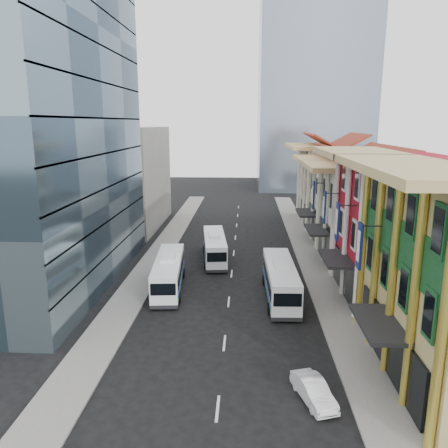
# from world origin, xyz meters

# --- Properties ---
(ground) EXTENTS (200.00, 200.00, 0.00)m
(ground) POSITION_xyz_m (0.00, 0.00, 0.00)
(ground) COLOR black
(ground) RESTS_ON ground
(sidewalk_right) EXTENTS (3.00, 90.00, 0.15)m
(sidewalk_right) POSITION_xyz_m (8.50, 22.00, 0.07)
(sidewalk_right) COLOR slate
(sidewalk_right) RESTS_ON ground
(sidewalk_left) EXTENTS (3.00, 90.00, 0.15)m
(sidewalk_left) POSITION_xyz_m (-8.50, 22.00, 0.07)
(sidewalk_left) COLOR slate
(sidewalk_left) RESTS_ON ground
(shophouse_red) EXTENTS (8.00, 10.00, 12.00)m
(shophouse_red) POSITION_xyz_m (14.00, 17.00, 6.00)
(shophouse_red) COLOR #A41221
(shophouse_red) RESTS_ON ground
(shophouse_cream_near) EXTENTS (8.00, 9.00, 10.00)m
(shophouse_cream_near) POSITION_xyz_m (14.00, 26.50, 5.00)
(shophouse_cream_near) COLOR silver
(shophouse_cream_near) RESTS_ON ground
(shophouse_cream_mid) EXTENTS (8.00, 9.00, 10.00)m
(shophouse_cream_mid) POSITION_xyz_m (14.00, 35.50, 5.00)
(shophouse_cream_mid) COLOR silver
(shophouse_cream_mid) RESTS_ON ground
(shophouse_cream_far) EXTENTS (8.00, 12.00, 11.00)m
(shophouse_cream_far) POSITION_xyz_m (14.00, 46.00, 5.50)
(shophouse_cream_far) COLOR silver
(shophouse_cream_far) RESTS_ON ground
(office_tower) EXTENTS (12.00, 26.00, 30.00)m
(office_tower) POSITION_xyz_m (-17.00, 19.00, 15.00)
(office_tower) COLOR #374B58
(office_tower) RESTS_ON ground
(office_block_far) EXTENTS (10.00, 18.00, 14.00)m
(office_block_far) POSITION_xyz_m (-16.00, 42.00, 7.00)
(office_block_far) COLOR gray
(office_block_far) RESTS_ON ground
(bus_left_near) EXTENTS (3.17, 10.03, 3.17)m
(bus_left_near) POSITION_xyz_m (-5.50, 17.68, 1.58)
(bus_left_near) COLOR white
(bus_left_near) RESTS_ON ground
(bus_left_far) EXTENTS (3.36, 9.77, 3.07)m
(bus_left_far) POSITION_xyz_m (-2.00, 26.34, 1.53)
(bus_left_far) COLOR white
(bus_left_far) RESTS_ON ground
(bus_right) EXTENTS (2.69, 10.31, 3.29)m
(bus_right) POSITION_xyz_m (4.34, 16.13, 1.64)
(bus_right) COLOR white
(bus_right) RESTS_ON ground
(sedan_right) EXTENTS (2.29, 3.82, 1.19)m
(sedan_right) POSITION_xyz_m (5.11, 1.93, 0.60)
(sedan_right) COLOR white
(sedan_right) RESTS_ON ground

